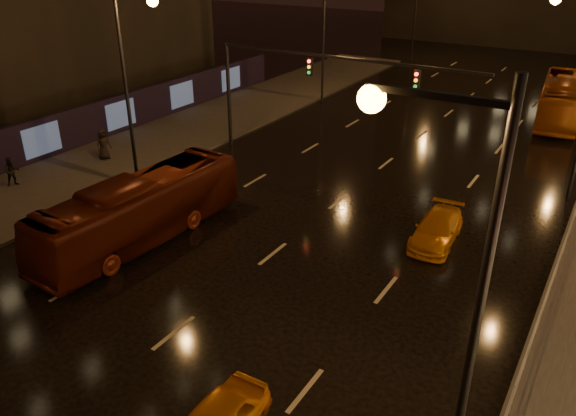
{
  "coord_description": "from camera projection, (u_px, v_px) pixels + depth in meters",
  "views": [
    {
      "loc": [
        10.97,
        -6.68,
        11.76
      ],
      "look_at": [
        0.97,
        9.62,
        2.5
      ],
      "focal_mm": 35.0,
      "sensor_mm": 36.0,
      "label": 1
    }
  ],
  "objects": [
    {
      "name": "ground",
      "position": [
        372.0,
        175.0,
        30.76
      ],
      "size": [
        140.0,
        140.0,
        0.0
      ],
      "primitive_type": "plane",
      "color": "black",
      "rests_on": "ground"
    },
    {
      "name": "sidewalk_left",
      "position": [
        127.0,
        156.0,
        33.24
      ],
      "size": [
        7.0,
        70.0,
        0.15
      ],
      "primitive_type": "cube",
      "color": "#38332D",
      "rests_on": "ground"
    },
    {
      "name": "hoarding_left",
      "position": [
        40.0,
        140.0,
        32.16
      ],
      "size": [
        0.3,
        46.0,
        2.5
      ],
      "primitive_type": "cube",
      "color": "black",
      "rests_on": "ground"
    },
    {
      "name": "traffic_signal",
      "position": [
        293.0,
        78.0,
        31.07
      ],
      "size": [
        15.31,
        0.32,
        6.2
      ],
      "color": "black",
      "rests_on": "ground"
    },
    {
      "name": "streetlight_right",
      "position": [
        445.0,
        270.0,
        9.95
      ],
      "size": [
        2.64,
        0.5,
        10.0
      ],
      "color": "black",
      "rests_on": "ground"
    },
    {
      "name": "railing_right",
      "position": [
        573.0,
        218.0,
        24.03
      ],
      "size": [
        0.05,
        56.0,
        1.0
      ],
      "color": "#99999E",
      "rests_on": "sidewalk_right"
    },
    {
      "name": "bus_red",
      "position": [
        141.0,
        210.0,
        23.58
      ],
      "size": [
        2.8,
        10.23,
        2.83
      ],
      "primitive_type": "imported",
      "rotation": [
        0.0,
        0.0,
        -0.04
      ],
      "color": "#52180B",
      "rests_on": "ground"
    },
    {
      "name": "bus_curb",
      "position": [
        561.0,
        99.0,
        39.32
      ],
      "size": [
        3.53,
        10.88,
        2.98
      ],
      "primitive_type": "imported",
      "rotation": [
        0.0,
        0.0,
        0.1
      ],
      "color": "#9D460F",
      "rests_on": "ground"
    },
    {
      "name": "taxi_far",
      "position": [
        437.0,
        229.0,
        23.76
      ],
      "size": [
        1.95,
        4.18,
        1.18
      ],
      "primitive_type": "imported",
      "rotation": [
        0.0,
        0.0,
        0.07
      ],
      "color": "orange",
      "rests_on": "ground"
    },
    {
      "name": "pedestrian_b",
      "position": [
        12.0,
        171.0,
        28.76
      ],
      "size": [
        0.82,
        0.91,
        1.52
      ],
      "primitive_type": "imported",
      "rotation": [
        0.0,
        0.0,
        1.16
      ],
      "color": "black",
      "rests_on": "sidewalk_left"
    },
    {
      "name": "pedestrian_c",
      "position": [
        103.0,
        144.0,
        32.18
      ],
      "size": [
        0.65,
        0.93,
        1.8
      ],
      "primitive_type": "imported",
      "rotation": [
        0.0,
        0.0,
        1.48
      ],
      "color": "black",
      "rests_on": "sidewalk_left"
    }
  ]
}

